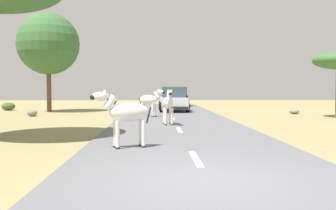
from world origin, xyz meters
The scene contains 12 objects.
ground_plane centered at (0.00, 0.00, 0.00)m, with size 90.00×90.00×0.00m, color #8E8456.
road centered at (0.04, 0.00, 0.03)m, with size 6.00×64.00×0.05m, color slate.
lane_markings centered at (0.04, -1.00, 0.05)m, with size 0.16×56.00×0.01m.
zebra_0 centered at (-0.33, 10.18, 1.02)m, with size 0.53×1.73×1.63m.
zebra_1 centered at (-1.23, 15.01, 1.02)m, with size 1.57×1.09×1.63m.
zebra_2 centered at (-1.74, 3.68, 1.03)m, with size 1.68×0.81×1.64m.
car_0 centered at (1.16, 27.59, 0.85)m, with size 2.26×4.46×1.74m.
car_1 centered at (0.38, 20.15, 0.85)m, with size 2.07×4.37×1.74m.
tree_0 centered at (-8.50, 20.28, 4.83)m, with size 4.37×4.37×7.03m.
bush_0 centered at (-12.12, 22.19, 0.30)m, with size 1.01×0.91×0.60m, color #425B2D.
rock_1 centered at (-8.37, 16.15, 0.20)m, with size 0.61×0.60×0.40m, color gray.
rock_3 centered at (8.25, 17.59, 0.16)m, with size 0.62×0.64×0.32m, color gray.
Camera 1 is at (-0.92, -6.84, 1.74)m, focal length 40.25 mm.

